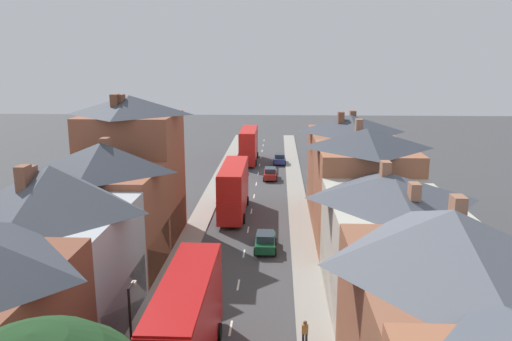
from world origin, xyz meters
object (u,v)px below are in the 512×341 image
at_px(car_near_blue, 265,241).
at_px(double_decker_bus_far_approaching, 249,145).
at_px(double_decker_bus_lead, 234,188).
at_px(street_lamp, 132,330).
at_px(car_parked_right_a, 237,167).
at_px(car_mid_black, 270,173).
at_px(pedestrian_near_right, 305,332).
at_px(double_decker_bus_mid_street, 187,325).
at_px(car_near_silver, 280,159).

bearing_deg(car_near_blue, double_decker_bus_far_approaching, 95.52).
xyz_separation_m(double_decker_bus_lead, street_lamp, (-2.44, -28.81, 0.43)).
distance_m(car_near_blue, car_parked_right_a, 30.09).
xyz_separation_m(car_mid_black, pedestrian_near_right, (2.61, -40.68, 0.21)).
xyz_separation_m(double_decker_bus_far_approaching, car_mid_black, (3.61, -11.51, -1.99)).
height_order(double_decker_bus_lead, car_mid_black, double_decker_bus_lead).
relative_size(double_decker_bus_far_approaching, street_lamp, 1.96).
distance_m(double_decker_bus_mid_street, car_parked_right_a, 47.17).
relative_size(car_near_silver, car_mid_black, 0.98).
xyz_separation_m(car_near_silver, pedestrian_near_right, (1.31, -50.93, 0.21)).
bearing_deg(double_decker_bus_mid_street, car_near_silver, 84.76).
distance_m(car_near_blue, pedestrian_near_right, 15.10).
height_order(car_near_silver, street_lamp, street_lamp).
bearing_deg(street_lamp, double_decker_bus_far_approaching, 87.51).
bearing_deg(car_near_blue, double_decker_bus_mid_street, -101.70).
bearing_deg(car_near_blue, car_parked_right_a, 99.37).
distance_m(double_decker_bus_far_approaching, car_mid_black, 12.23).
bearing_deg(double_decker_bus_mid_street, pedestrian_near_right, 22.35).
bearing_deg(double_decker_bus_lead, street_lamp, -94.84).
distance_m(double_decker_bus_mid_street, car_near_blue, 17.91).
relative_size(double_decker_bus_mid_street, pedestrian_near_right, 6.71).
relative_size(car_parked_right_a, street_lamp, 0.82).
xyz_separation_m(car_near_blue, pedestrian_near_right, (2.61, -14.87, 0.22)).
bearing_deg(double_decker_bus_far_approaching, car_near_silver, -14.49).
distance_m(car_parked_right_a, pedestrian_near_right, 45.18).
height_order(car_near_silver, pedestrian_near_right, pedestrian_near_right).
xyz_separation_m(car_near_silver, car_parked_right_a, (-6.20, -6.37, -0.00)).
relative_size(double_decker_bus_mid_street, car_parked_right_a, 2.39).
distance_m(double_decker_bus_far_approaching, street_lamp, 56.12).
bearing_deg(car_near_blue, double_decker_bus_lead, 109.71).
relative_size(car_mid_black, pedestrian_near_right, 2.52).
bearing_deg(car_mid_black, double_decker_bus_lead, -102.92).
height_order(car_near_silver, car_mid_black, car_near_silver).
xyz_separation_m(car_near_silver, street_lamp, (-7.35, -54.79, 2.41)).
height_order(double_decker_bus_lead, car_near_silver, double_decker_bus_lead).
bearing_deg(street_lamp, car_parked_right_a, 88.64).
distance_m(car_mid_black, street_lamp, 45.02).
bearing_deg(double_decker_bus_mid_street, double_decker_bus_far_approaching, 90.00).
bearing_deg(car_near_silver, car_mid_black, -97.23).
distance_m(car_near_silver, car_mid_black, 10.33).
bearing_deg(car_parked_right_a, pedestrian_near_right, -80.43).
distance_m(double_decker_bus_lead, double_decker_bus_far_approaching, 27.25).
height_order(double_decker_bus_mid_street, car_near_silver, double_decker_bus_mid_street).
xyz_separation_m(car_near_blue, car_parked_right_a, (-4.90, 29.69, 0.01)).
relative_size(double_decker_bus_lead, car_near_silver, 2.72).
xyz_separation_m(double_decker_bus_mid_street, car_mid_black, (3.61, 43.24, -1.99)).
relative_size(double_decker_bus_far_approaching, car_near_silver, 2.72).
distance_m(double_decker_bus_lead, double_decker_bus_mid_street, 27.50).
bearing_deg(car_parked_right_a, street_lamp, -91.36).
xyz_separation_m(double_decker_bus_mid_street, car_parked_right_a, (-1.29, 47.11, -1.99)).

